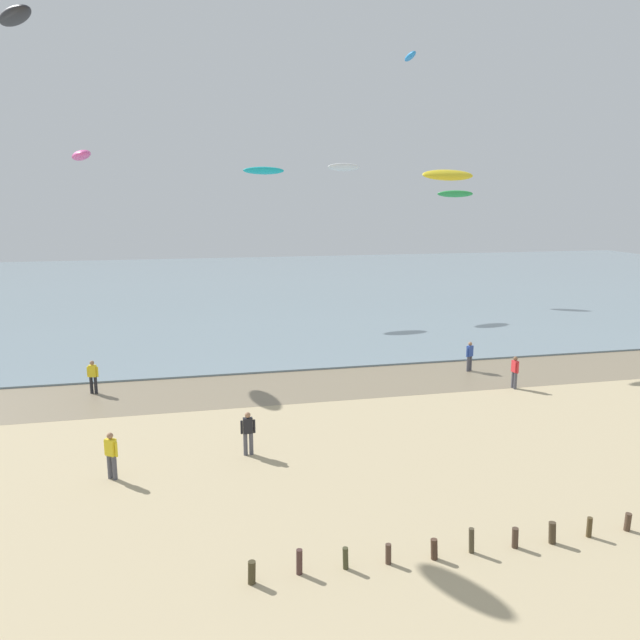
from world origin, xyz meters
TOP-DOWN VIEW (x-y plane):
  - wet_sand_strip at (0.00, 24.61)m, footprint 120.00×5.52m
  - sea at (0.00, 62.37)m, footprint 160.00×70.00m
  - groyne_mid at (11.83, 8.63)m, footprint 21.04×0.33m
  - person_nearest_camera at (-4.98, 25.62)m, footprint 0.56×0.29m
  - person_by_waterline at (-2.95, 15.47)m, footprint 0.48×0.39m
  - person_left_flank at (15.37, 25.30)m, footprint 0.52×0.36m
  - person_right_flank at (16.17, 21.81)m, footprint 0.25×0.57m
  - person_trailing_behind at (1.90, 16.49)m, footprint 0.57×0.23m
  - kite_aloft_0 at (-5.83, 32.68)m, footprint 1.73×3.46m
  - kite_aloft_1 at (6.26, 44.96)m, footprint 3.55×1.62m
  - kite_aloft_2 at (15.78, 30.18)m, footprint 3.51×1.46m
  - kite_aloft_3 at (25.07, 49.07)m, footprint 3.50×2.53m
  - kite_aloft_4 at (13.37, 46.30)m, footprint 3.36×1.97m
  - kite_aloft_7 at (-5.89, 20.43)m, footprint 2.13×2.95m
  - kite_aloft_9 at (17.79, 42.69)m, footprint 1.44×2.78m

SIDE VIEW (x-z plane):
  - wet_sand_strip at x=0.00m, z-range 0.00..0.01m
  - sea at x=0.00m, z-range 0.00..0.10m
  - groyne_mid at x=11.83m, z-range -0.06..0.69m
  - person_nearest_camera at x=-4.98m, z-range 0.06..1.77m
  - person_by_waterline at x=-2.95m, z-range 0.06..1.77m
  - person_left_flank at x=15.37m, z-range 0.06..1.77m
  - person_right_flank at x=16.17m, z-range 0.06..1.77m
  - person_trailing_behind at x=1.90m, z-range 0.06..1.77m
  - kite_aloft_3 at x=25.07m, z-range 9.75..10.67m
  - kite_aloft_2 at x=15.78m, z-range 10.62..11.59m
  - kite_aloft_1 at x=6.26m, z-range 11.57..12.39m
  - kite_aloft_0 at x=-5.83m, z-range 11.74..12.52m
  - kite_aloft_4 at x=13.37m, z-range 11.95..12.86m
  - kite_aloft_7 at x=-5.89m, z-range 15.93..16.47m
  - kite_aloft_9 at x=17.79m, z-range 20.40..21.16m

